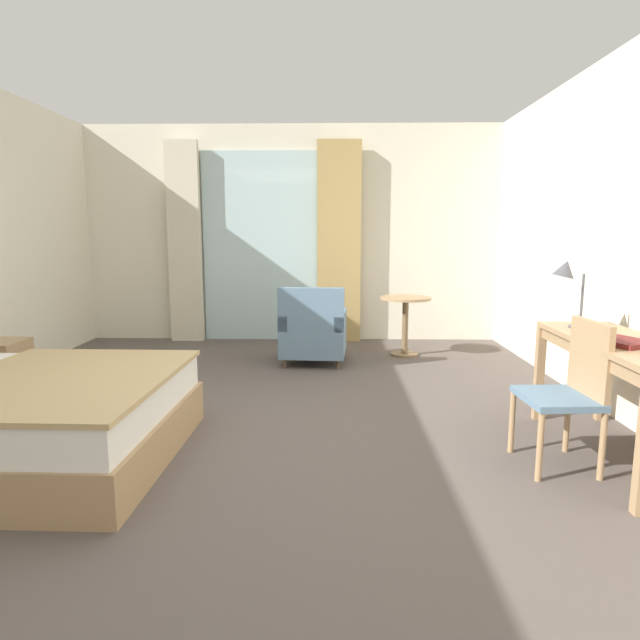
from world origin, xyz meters
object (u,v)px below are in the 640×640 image
object	(u,v)px
writing_desk	(623,356)
closed_book	(624,342)
bed	(0,415)
round_cafe_table	(405,313)
desk_chair	(571,386)
desk_lamp	(568,277)
armchair_by_window	(314,332)

from	to	relation	value
writing_desk	closed_book	bearing A→B (deg)	-120.85
bed	writing_desk	xyz separation A→B (m)	(3.85, 0.10, 0.37)
writing_desk	round_cafe_table	bearing A→B (deg)	108.01
round_cafe_table	desk_chair	bearing A→B (deg)	-79.14
desk_lamp	round_cafe_table	bearing A→B (deg)	107.70
writing_desk	closed_book	xyz separation A→B (m)	(-0.07, -0.12, 0.11)
desk_chair	desk_lamp	distance (m)	0.87
writing_desk	desk_lamp	bearing A→B (deg)	109.58
bed	round_cafe_table	distance (m)	4.18
round_cafe_table	armchair_by_window	bearing A→B (deg)	-158.98
writing_desk	round_cafe_table	world-z (taller)	writing_desk
bed	writing_desk	bearing A→B (deg)	1.55
desk_chair	closed_book	distance (m)	0.40
bed	desk_chair	distance (m)	3.50
armchair_by_window	round_cafe_table	bearing A→B (deg)	21.02
armchair_by_window	round_cafe_table	world-z (taller)	armchair_by_window
armchair_by_window	writing_desk	bearing A→B (deg)	-51.35
writing_desk	closed_book	size ratio (longest dim) A/B	5.26
bed	round_cafe_table	xyz separation A→B (m)	(2.91, 2.99, 0.21)
writing_desk	desk_chair	bearing A→B (deg)	-161.69
desk_lamp	armchair_by_window	world-z (taller)	desk_lamp
desk_chair	desk_lamp	xyz separation A→B (m)	(0.19, 0.59, 0.60)
armchair_by_window	bed	bearing A→B (deg)	-125.73
bed	armchair_by_window	size ratio (longest dim) A/B	2.42
desk_chair	round_cafe_table	bearing A→B (deg)	100.86
desk_lamp	closed_book	distance (m)	0.69
desk_lamp	armchair_by_window	xyz separation A→B (m)	(-1.82, 2.01, -0.76)
writing_desk	desk_lamp	distance (m)	0.67
desk_chair	desk_lamp	bearing A→B (deg)	71.86
bed	desk_lamp	bearing A→B (deg)	8.90
closed_book	armchair_by_window	distance (m)	3.26
bed	round_cafe_table	world-z (taller)	bed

